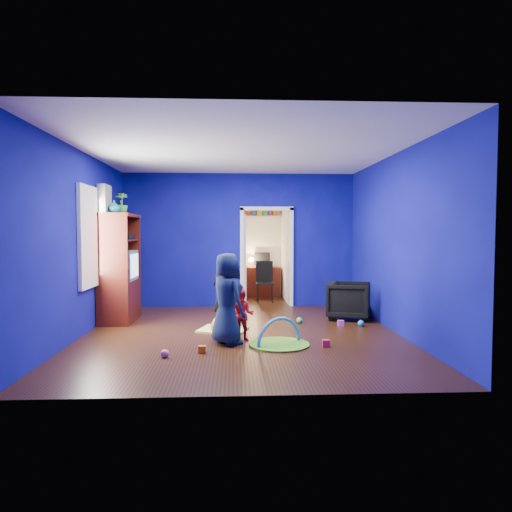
{
  "coord_description": "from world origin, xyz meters",
  "views": [
    {
      "loc": [
        -0.12,
        -7.2,
        1.63
      ],
      "look_at": [
        0.25,
        0.4,
        1.23
      ],
      "focal_mm": 32.0,
      "sensor_mm": 36.0,
      "label": 1
    }
  ],
  "objects_px": {
    "folding_chair": "(265,283)",
    "study_desk": "(262,282)",
    "crt_tv": "(122,265)",
    "hopper_ball": "(224,327)",
    "play_mat": "(279,344)",
    "child_navy": "(227,299)",
    "toddler_red": "(242,315)",
    "vase": "(114,207)",
    "tv_armoire": "(119,268)",
    "armchair": "(349,300)",
    "child_black": "(223,295)",
    "kid_chair": "(232,321)"
  },
  "relations": [
    {
      "from": "child_black",
      "to": "study_desk",
      "type": "relative_size",
      "value": 1.31
    },
    {
      "from": "hopper_ball",
      "to": "toddler_red",
      "type": "bearing_deg",
      "value": -6.86
    },
    {
      "from": "crt_tv",
      "to": "play_mat",
      "type": "bearing_deg",
      "value": -35.67
    },
    {
      "from": "vase",
      "to": "tv_armoire",
      "type": "bearing_deg",
      "value": 90.0
    },
    {
      "from": "crt_tv",
      "to": "study_desk",
      "type": "bearing_deg",
      "value": 47.82
    },
    {
      "from": "toddler_red",
      "to": "study_desk",
      "type": "height_order",
      "value": "toddler_red"
    },
    {
      "from": "child_navy",
      "to": "crt_tv",
      "type": "relative_size",
      "value": 1.9
    },
    {
      "from": "child_black",
      "to": "tv_armoire",
      "type": "xyz_separation_m",
      "value": [
        -1.9,
        0.81,
        0.4
      ]
    },
    {
      "from": "armchair",
      "to": "play_mat",
      "type": "xyz_separation_m",
      "value": [
        -1.5,
        -1.92,
        -0.34
      ]
    },
    {
      "from": "tv_armoire",
      "to": "hopper_ball",
      "type": "height_order",
      "value": "tv_armoire"
    },
    {
      "from": "child_black",
      "to": "toddler_red",
      "type": "bearing_deg",
      "value": 151.38
    },
    {
      "from": "play_mat",
      "to": "folding_chair",
      "type": "height_order",
      "value": "folding_chair"
    },
    {
      "from": "armchair",
      "to": "toddler_red",
      "type": "bearing_deg",
      "value": 145.87
    },
    {
      "from": "vase",
      "to": "play_mat",
      "type": "xyz_separation_m",
      "value": [
        2.74,
        -1.64,
        -2.06
      ]
    },
    {
      "from": "study_desk",
      "to": "folding_chair",
      "type": "xyz_separation_m",
      "value": [
        0.0,
        -0.96,
        0.09
      ]
    },
    {
      "from": "child_black",
      "to": "crt_tv",
      "type": "bearing_deg",
      "value": 17.15
    },
    {
      "from": "child_black",
      "to": "vase",
      "type": "relative_size",
      "value": 5.13
    },
    {
      "from": "crt_tv",
      "to": "folding_chair",
      "type": "height_order",
      "value": "crt_tv"
    },
    {
      "from": "vase",
      "to": "tv_armoire",
      "type": "relative_size",
      "value": 0.11
    },
    {
      "from": "child_navy",
      "to": "vase",
      "type": "xyz_separation_m",
      "value": [
        -1.99,
        1.53,
        1.41
      ]
    },
    {
      "from": "hopper_ball",
      "to": "kid_chair",
      "type": "height_order",
      "value": "kid_chair"
    },
    {
      "from": "hopper_ball",
      "to": "study_desk",
      "type": "bearing_deg",
      "value": 79.41
    },
    {
      "from": "play_mat",
      "to": "vase",
      "type": "bearing_deg",
      "value": 149.14
    },
    {
      "from": "folding_chair",
      "to": "study_desk",
      "type": "bearing_deg",
      "value": 90.0
    },
    {
      "from": "tv_armoire",
      "to": "kid_chair",
      "type": "relative_size",
      "value": 3.92
    },
    {
      "from": "child_navy",
      "to": "hopper_ball",
      "type": "relative_size",
      "value": 3.33
    },
    {
      "from": "child_black",
      "to": "toddler_red",
      "type": "distance_m",
      "value": 0.88
    },
    {
      "from": "hopper_ball",
      "to": "folding_chair",
      "type": "xyz_separation_m",
      "value": [
        0.87,
        3.67,
        0.26
      ]
    },
    {
      "from": "hopper_ball",
      "to": "play_mat",
      "type": "relative_size",
      "value": 0.46
    },
    {
      "from": "tv_armoire",
      "to": "hopper_ball",
      "type": "distance_m",
      "value": 2.62
    },
    {
      "from": "toddler_red",
      "to": "folding_chair",
      "type": "distance_m",
      "value": 3.76
    },
    {
      "from": "armchair",
      "to": "kid_chair",
      "type": "relative_size",
      "value": 1.53
    },
    {
      "from": "kid_chair",
      "to": "hopper_ball",
      "type": "bearing_deg",
      "value": -123.68
    },
    {
      "from": "armchair",
      "to": "folding_chair",
      "type": "bearing_deg",
      "value": 51.73
    },
    {
      "from": "study_desk",
      "to": "kid_chair",
      "type": "bearing_deg",
      "value": -99.54
    },
    {
      "from": "vase",
      "to": "kid_chair",
      "type": "relative_size",
      "value": 0.45
    },
    {
      "from": "child_navy",
      "to": "child_black",
      "type": "bearing_deg",
      "value": -29.17
    },
    {
      "from": "child_black",
      "to": "kid_chair",
      "type": "distance_m",
      "value": 0.7
    },
    {
      "from": "crt_tv",
      "to": "hopper_ball",
      "type": "bearing_deg",
      "value": -39.76
    },
    {
      "from": "child_navy",
      "to": "vase",
      "type": "distance_m",
      "value": 2.88
    },
    {
      "from": "vase",
      "to": "folding_chair",
      "type": "distance_m",
      "value": 4.03
    },
    {
      "from": "hopper_ball",
      "to": "folding_chair",
      "type": "bearing_deg",
      "value": 76.73
    },
    {
      "from": "child_black",
      "to": "kid_chair",
      "type": "xyz_separation_m",
      "value": [
        0.15,
        -0.6,
        -0.33
      ]
    },
    {
      "from": "hopper_ball",
      "to": "child_black",
      "type": "bearing_deg",
      "value": 92.74
    },
    {
      "from": "tv_armoire",
      "to": "folding_chair",
      "type": "distance_m",
      "value": 3.54
    },
    {
      "from": "vase",
      "to": "kid_chair",
      "type": "bearing_deg",
      "value": -28.43
    },
    {
      "from": "kid_chair",
      "to": "toddler_red",
      "type": "bearing_deg",
      "value": -52.15
    },
    {
      "from": "kid_chair",
      "to": "play_mat",
      "type": "bearing_deg",
      "value": -36.52
    },
    {
      "from": "tv_armoire",
      "to": "hopper_ball",
      "type": "xyz_separation_m",
      "value": [
        1.94,
        -1.58,
        -0.78
      ]
    },
    {
      "from": "vase",
      "to": "play_mat",
      "type": "bearing_deg",
      "value": -30.86
    }
  ]
}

